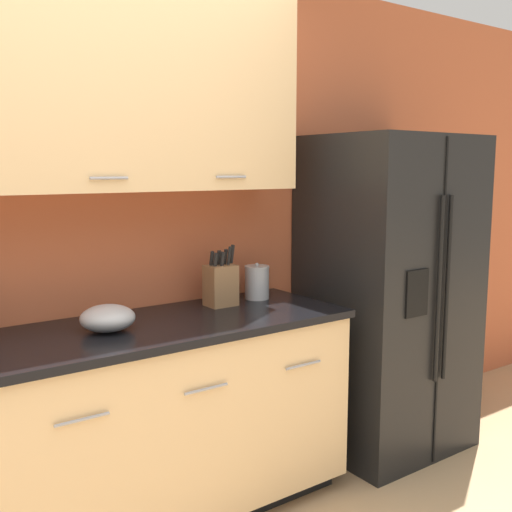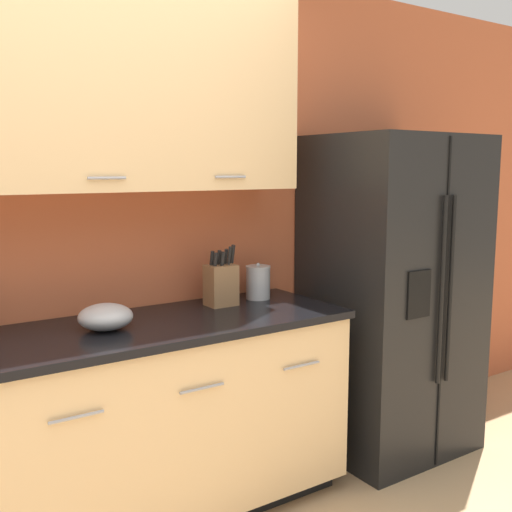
% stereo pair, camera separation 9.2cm
% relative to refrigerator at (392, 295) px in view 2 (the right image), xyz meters
% --- Properties ---
extents(wall_back, '(10.00, 0.39, 2.60)m').
position_rel_refrigerator_xyz_m(wall_back, '(-1.76, 0.33, 0.62)').
color(wall_back, '#BC5B38').
rests_on(wall_back, ground_plane).
extents(counter_unit, '(2.16, 0.64, 0.93)m').
position_rel_refrigerator_xyz_m(counter_unit, '(-1.63, 0.05, -0.42)').
color(counter_unit, black).
rests_on(counter_unit, ground_plane).
extents(refrigerator, '(0.85, 0.74, 1.77)m').
position_rel_refrigerator_xyz_m(refrigerator, '(0.00, 0.00, 0.00)').
color(refrigerator, black).
rests_on(refrigerator, ground_plane).
extents(knife_block, '(0.16, 0.12, 0.30)m').
position_rel_refrigerator_xyz_m(knife_block, '(-1.02, 0.16, 0.15)').
color(knife_block, olive).
rests_on(knife_block, counter_unit).
extents(steel_canister, '(0.13, 0.13, 0.19)m').
position_rel_refrigerator_xyz_m(steel_canister, '(-0.79, 0.19, 0.13)').
color(steel_canister, '#A3A3A5').
rests_on(steel_canister, counter_unit).
extents(mixing_bowl, '(0.23, 0.23, 0.11)m').
position_rel_refrigerator_xyz_m(mixing_bowl, '(-1.65, 0.04, 0.09)').
color(mixing_bowl, '#A3A3A5').
rests_on(mixing_bowl, counter_unit).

